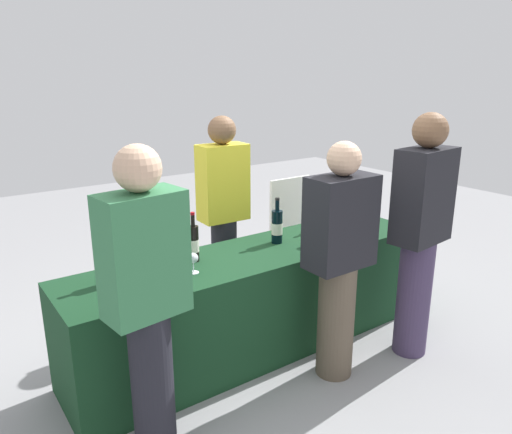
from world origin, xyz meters
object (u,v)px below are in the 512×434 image
Objects in this scene: wine_bottle_2 at (162,249)px; menu_board at (289,225)px; wine_bottle_4 at (277,226)px; guest_1 at (339,257)px; guest_2 at (420,230)px; wine_glass_1 at (193,259)px; wine_glass_0 at (155,272)px; wine_bottle_0 at (112,266)px; wine_bottle_1 at (145,256)px; wine_glass_3 at (340,225)px; wine_bottle_5 at (322,216)px; guest_0 at (147,299)px; wine_glass_2 at (313,233)px; wine_bottle_6 at (341,211)px; wine_bottle_3 at (194,243)px; server_pouring at (223,210)px.

wine_bottle_2 is 1.97m from menu_board.
guest_1 is at bearing -89.58° from wine_bottle_4.
wine_glass_1 is at bearing 150.54° from guest_2.
wine_bottle_0 is at bearing 131.87° from wine_glass_0.
wine_glass_3 is (1.47, -0.16, -0.03)m from wine_bottle_1.
guest_0 is (-1.74, -0.64, 0.04)m from wine_bottle_5.
guest_0 is (-1.43, -0.41, 0.05)m from wine_glass_2.
guest_1 is at bearing -135.71° from wine_bottle_6.
wine_glass_2 reaches higher than wine_glass_1.
wine_bottle_2 reaches higher than wine_glass_0.
wine_glass_0 is 1.50m from wine_glass_3.
wine_bottle_1 is 2.53× the size of wine_glass_3.
wine_bottle_2 is 0.19× the size of guest_2.
wine_glass_2 is 0.46m from guest_1.
guest_2 is at bearing -30.96° from wine_bottle_3.
wine_bottle_1 is at bearing 171.00° from wine_glass_2.
guest_1 is 0.65m from guest_2.
wine_bottle_5 is 0.95× the size of wine_bottle_6.
guest_1 is (-0.47, -0.66, -0.02)m from wine_bottle_5.
wine_bottle_5 is at bearing -114.75° from menu_board.
server_pouring is at bearing 96.05° from guest_1.
wine_glass_0 is 0.08× the size of guest_2.
wine_bottle_2 is 0.79m from guest_0.
wine_bottle_1 is 1.14× the size of wine_bottle_5.
guest_1 reaches higher than wine_glass_2.
wine_bottle_1 is at bearing -154.11° from menu_board.
guest_2 is (1.29, -0.78, 0.05)m from wine_bottle_3.
wine_bottle_3 reaches higher than wine_glass_2.
guest_1 is at bearing -32.11° from wine_glass_1.
menu_board is (0.71, 1.12, -0.36)m from wine_glass_2.
wine_glass_3 is at bearing -10.21° from wine_bottle_3.
guest_0 reaches higher than wine_bottle_5.
wine_bottle_1 is at bearing -177.65° from wine_bottle_6.
wine_glass_2 is at bearing 8.92° from guest_0.
guest_2 reaches higher than guest_1.
wine_bottle_4 is at bearing 18.63° from guest_0.
guest_0 is at bearing -133.25° from wine_bottle_3.
wine_bottle_1 reaches higher than wine_bottle_2.
server_pouring reaches higher than wine_bottle_1.
guest_1 reaches higher than wine_glass_3.
wine_bottle_2 is 2.30× the size of wine_glass_0.
wine_bottle_3 is 0.45m from wine_glass_0.
wine_bottle_3 is at bearing 32.61° from wine_glass_0.
wine_glass_2 is (0.17, -0.20, -0.03)m from wine_bottle_4.
wine_bottle_3 is 0.75m from server_pouring.
server_pouring is at bearing 110.89° from wine_glass_2.
wine_bottle_4 is 0.71m from wine_bottle_6.
guest_2 reaches higher than wine_glass_0.
guest_0 is at bearing 47.33° from server_pouring.
guest_2 reaches higher than guest_0.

